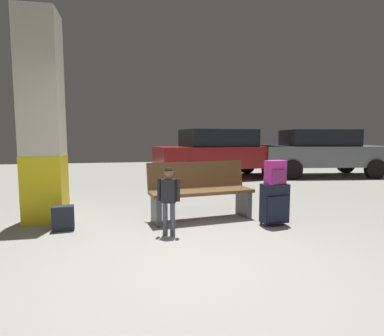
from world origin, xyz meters
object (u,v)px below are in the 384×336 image
object	(u,v)px
child	(169,194)
bench	(200,191)
backpack_dark_floor	(63,218)
suitcase	(275,203)
parked_car_side	(321,152)
structural_pillar	(42,119)
parked_car_near	(221,152)
backpack_bright	(276,173)

from	to	relation	value
child	bench	bearing A→B (deg)	51.14
bench	backpack_dark_floor	world-z (taller)	bench
backpack_dark_floor	suitcase	bearing A→B (deg)	-6.69
bench	parked_car_side	size ratio (longest dim) A/B	0.39
structural_pillar	parked_car_side	xyz separation A→B (m)	(7.41, 4.02, -0.74)
suitcase	structural_pillar	bearing A→B (deg)	163.89
parked_car_side	suitcase	bearing A→B (deg)	-129.45
backpack_dark_floor	parked_car_near	distance (m)	6.12
structural_pillar	child	bearing A→B (deg)	-32.51
suitcase	backpack_dark_floor	xyz separation A→B (m)	(-2.95, 0.35, -0.15)
suitcase	backpack_bright	bearing A→B (deg)	-25.23
child	backpack_bright	bearing A→B (deg)	5.86
backpack_bright	child	world-z (taller)	backpack_bright
suitcase	parked_car_side	world-z (taller)	parked_car_side
suitcase	backpack_dark_floor	bearing A→B (deg)	173.31
backpack_bright	child	distance (m)	1.58
structural_pillar	backpack_dark_floor	distance (m)	1.55
suitcase	backpack_dark_floor	world-z (taller)	suitcase
parked_car_side	parked_car_near	xyz separation A→B (m)	(-3.35, 0.20, 0.00)
backpack_dark_floor	parked_car_side	size ratio (longest dim) A/B	0.08
suitcase	backpack_bright	distance (m)	0.45
child	parked_car_near	bearing A→B (deg)	66.65
structural_pillar	bench	size ratio (longest dim) A/B	1.88
backpack_dark_floor	parked_car_near	xyz separation A→B (m)	(3.70, 4.84, 0.64)
structural_pillar	parked_car_near	xyz separation A→B (m)	(4.06, 4.23, -0.74)
parked_car_side	structural_pillar	bearing A→B (deg)	-151.50
structural_pillar	backpack_bright	xyz separation A→B (m)	(3.31, -0.96, -0.77)
bench	backpack_bright	distance (m)	1.17
suitcase	parked_car_side	xyz separation A→B (m)	(4.10, 4.98, 0.48)
structural_pillar	bench	xyz separation A→B (m)	(2.34, -0.39, -1.10)
bench	parked_car_near	size ratio (longest dim) A/B	0.39
bench	structural_pillar	bearing A→B (deg)	170.56
bench	suitcase	distance (m)	1.13
structural_pillar	suitcase	size ratio (longest dim) A/B	5.14
structural_pillar	suitcase	xyz separation A→B (m)	(3.31, -0.96, -1.22)
suitcase	parked_car_side	size ratio (longest dim) A/B	0.14
parked_car_side	parked_car_near	distance (m)	3.36
backpack_bright	parked_car_near	distance (m)	5.24
suitcase	child	xyz separation A→B (m)	(-1.56, -0.16, 0.23)
structural_pillar	parked_car_side	bearing A→B (deg)	28.50
structural_pillar	parked_car_near	distance (m)	5.90
backpack_dark_floor	parked_car_near	size ratio (longest dim) A/B	0.08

